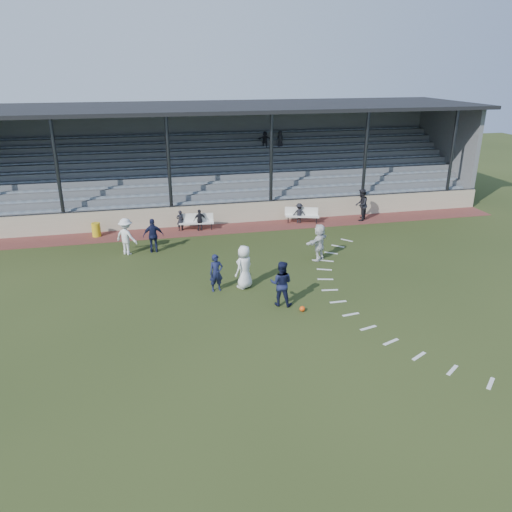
{
  "coord_description": "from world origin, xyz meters",
  "views": [
    {
      "loc": [
        -4.42,
        -16.99,
        9.02
      ],
      "look_at": [
        0.0,
        2.5,
        1.3
      ],
      "focal_mm": 35.0,
      "sensor_mm": 36.0,
      "label": 1
    }
  ],
  "objects_px": {
    "bench_right": "(302,214)",
    "official": "(361,205)",
    "player_navy_lead": "(216,273)",
    "bench_left": "(196,220)",
    "football": "(302,309)",
    "trash_bin": "(96,230)",
    "player_white_lead": "(244,267)"
  },
  "relations": [
    {
      "from": "trash_bin",
      "to": "official",
      "type": "xyz_separation_m",
      "value": [
        15.62,
        -0.37,
        0.59
      ]
    },
    {
      "from": "bench_right",
      "to": "football",
      "type": "relative_size",
      "value": 9.29
    },
    {
      "from": "player_navy_lead",
      "to": "official",
      "type": "xyz_separation_m",
      "value": [
        10.15,
        8.15,
        0.18
      ]
    },
    {
      "from": "football",
      "to": "player_white_lead",
      "type": "xyz_separation_m",
      "value": [
        -1.75,
        2.7,
        0.84
      ]
    },
    {
      "from": "bench_left",
      "to": "football",
      "type": "height_order",
      "value": "bench_left"
    },
    {
      "from": "official",
      "to": "bench_right",
      "type": "bearing_deg",
      "value": -59.37
    },
    {
      "from": "player_navy_lead",
      "to": "official",
      "type": "relative_size",
      "value": 0.83
    },
    {
      "from": "football",
      "to": "player_navy_lead",
      "type": "xyz_separation_m",
      "value": [
        -2.97,
        2.64,
        0.7
      ]
    },
    {
      "from": "player_white_lead",
      "to": "player_navy_lead",
      "type": "bearing_deg",
      "value": -36.46
    },
    {
      "from": "trash_bin",
      "to": "football",
      "type": "distance_m",
      "value": 14.0
    },
    {
      "from": "bench_right",
      "to": "player_navy_lead",
      "type": "height_order",
      "value": "player_navy_lead"
    },
    {
      "from": "bench_left",
      "to": "official",
      "type": "relative_size",
      "value": 1.04
    },
    {
      "from": "bench_right",
      "to": "bench_left",
      "type": "bearing_deg",
      "value": -162.97
    },
    {
      "from": "bench_right",
      "to": "player_white_lead",
      "type": "xyz_separation_m",
      "value": [
        -5.24,
        -8.35,
        0.37
      ]
    },
    {
      "from": "football",
      "to": "official",
      "type": "height_order",
      "value": "official"
    },
    {
      "from": "bench_left",
      "to": "player_white_lead",
      "type": "height_order",
      "value": "player_white_lead"
    },
    {
      "from": "player_navy_lead",
      "to": "official",
      "type": "bearing_deg",
      "value": 30.53
    },
    {
      "from": "trash_bin",
      "to": "official",
      "type": "height_order",
      "value": "official"
    },
    {
      "from": "bench_left",
      "to": "official",
      "type": "distance_m",
      "value": 10.07
    },
    {
      "from": "player_white_lead",
      "to": "football",
      "type": "bearing_deg",
      "value": 83.53
    },
    {
      "from": "player_white_lead",
      "to": "trash_bin",
      "type": "bearing_deg",
      "value": -91.14
    },
    {
      "from": "bench_right",
      "to": "trash_bin",
      "type": "distance_m",
      "value": 11.93
    },
    {
      "from": "bench_right",
      "to": "official",
      "type": "relative_size",
      "value": 1.04
    },
    {
      "from": "football",
      "to": "bench_left",
      "type": "bearing_deg",
      "value": 104.46
    },
    {
      "from": "trash_bin",
      "to": "football",
      "type": "xyz_separation_m",
      "value": [
        8.44,
        -11.16,
        -0.29
      ]
    },
    {
      "from": "bench_right",
      "to": "football",
      "type": "height_order",
      "value": "bench_right"
    },
    {
      "from": "player_white_lead",
      "to": "bench_left",
      "type": "bearing_deg",
      "value": -121.92
    },
    {
      "from": "football",
      "to": "official",
      "type": "relative_size",
      "value": 0.11
    },
    {
      "from": "official",
      "to": "bench_left",
      "type": "bearing_deg",
      "value": -57.28
    },
    {
      "from": "bench_left",
      "to": "player_navy_lead",
      "type": "distance_m",
      "value": 8.51
    },
    {
      "from": "bench_left",
      "to": "football",
      "type": "bearing_deg",
      "value": -68.42
    },
    {
      "from": "bench_right",
      "to": "football",
      "type": "bearing_deg",
      "value": -89.69
    }
  ]
}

